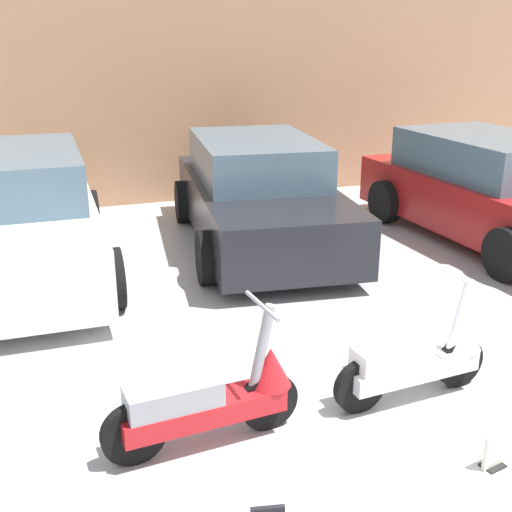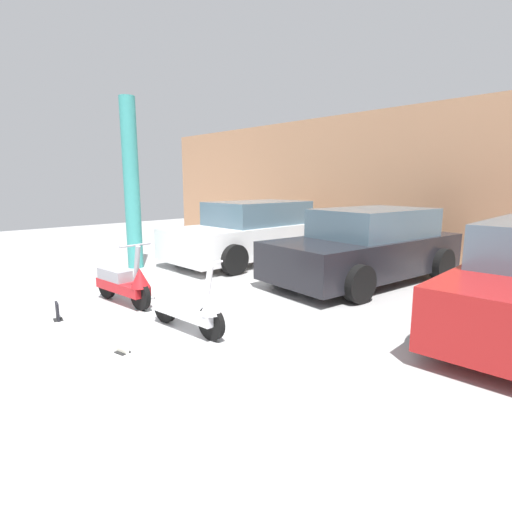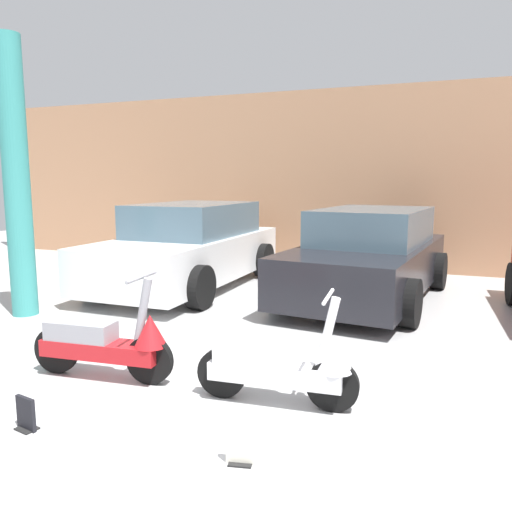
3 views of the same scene
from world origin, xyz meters
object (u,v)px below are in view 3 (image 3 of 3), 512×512
at_px(scooter_front_left, 107,342).
at_px(placard_near_left_scooter, 26,415).
at_px(scooter_front_right, 283,365).
at_px(car_rear_center, 369,256).
at_px(car_rear_left, 189,247).
at_px(support_column_side, 16,179).
at_px(placard_near_right_scooter, 241,447).

distance_m(scooter_front_left, placard_near_left_scooter, 1.08).
bearing_deg(scooter_front_right, car_rear_center, 84.23).
bearing_deg(car_rear_center, scooter_front_left, -16.56).
bearing_deg(scooter_front_left, car_rear_left, 102.74).
bearing_deg(car_rear_center, car_rear_left, -79.94).
height_order(placard_near_left_scooter, support_column_side, support_column_side).
distance_m(scooter_front_right, car_rear_center, 4.23).
bearing_deg(car_rear_left, placard_near_left_scooter, 15.19).
bearing_deg(car_rear_center, placard_near_left_scooter, -11.94).
xyz_separation_m(scooter_front_left, car_rear_left, (-1.31, 4.09, 0.34)).
height_order(scooter_front_right, placard_near_right_scooter, scooter_front_right).
height_order(scooter_front_right, placard_near_left_scooter, scooter_front_right).
height_order(scooter_front_left, scooter_front_right, scooter_front_left).
relative_size(car_rear_left, car_rear_center, 0.99).
bearing_deg(scooter_front_right, support_column_side, 156.83).
bearing_deg(scooter_front_right, placard_near_right_scooter, -93.75).
distance_m(car_rear_center, placard_near_left_scooter, 5.64).
relative_size(scooter_front_left, scooter_front_right, 1.05).
bearing_deg(placard_near_right_scooter, car_rear_left, 121.53).
bearing_deg(support_column_side, car_rear_center, 31.94).
relative_size(placard_near_left_scooter, placard_near_right_scooter, 1.00).
xyz_separation_m(placard_near_left_scooter, placard_near_right_scooter, (1.71, 0.15, 0.00)).
xyz_separation_m(scooter_front_right, car_rear_left, (-3.05, 4.03, 0.36)).
height_order(car_rear_center, placard_near_right_scooter, car_rear_center).
bearing_deg(placard_near_right_scooter, support_column_side, 150.74).
height_order(scooter_front_left, car_rear_left, car_rear_left).
relative_size(scooter_front_left, placard_near_right_scooter, 5.67).
bearing_deg(scooter_front_left, placard_near_left_scooter, -92.82).
relative_size(car_rear_left, support_column_side, 1.15).
distance_m(placard_near_left_scooter, support_column_side, 4.08).
bearing_deg(scooter_front_left, support_column_side, 144.31).
relative_size(scooter_front_right, placard_near_right_scooter, 5.41).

